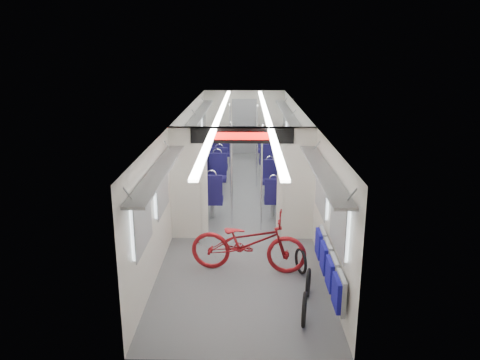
{
  "coord_description": "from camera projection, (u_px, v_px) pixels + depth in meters",
  "views": [
    {
      "loc": [
        0.08,
        -11.04,
        3.81
      ],
      "look_at": [
        -0.05,
        -1.91,
        1.2
      ],
      "focal_mm": 35.0,
      "sensor_mm": 36.0,
      "label": 1
    }
  ],
  "objects": [
    {
      "name": "seat_bay_near_right",
      "position": [
        281.0,
        185.0,
        11.49
      ],
      "size": [
        0.88,
        1.94,
        1.06
      ],
      "color": "#120E3E",
      "rests_on": "ground"
    },
    {
      "name": "bicycle",
      "position": [
        248.0,
        242.0,
        8.13
      ],
      "size": [
        2.09,
        0.94,
        1.06
      ],
      "primitive_type": "imported",
      "rotation": [
        0.0,
        0.0,
        1.45
      ],
      "color": "maroon",
      "rests_on": "ground"
    },
    {
      "name": "seat_bay_near_left",
      "position": [
        205.0,
        182.0,
        11.62
      ],
      "size": [
        0.96,
        2.33,
        1.18
      ],
      "color": "#120E3E",
      "rests_on": "ground"
    },
    {
      "name": "carriage",
      "position": [
        243.0,
        149.0,
        10.99
      ],
      "size": [
        12.0,
        12.02,
        2.31
      ],
      "color": "#515456",
      "rests_on": "ground"
    },
    {
      "name": "stanchion_far_right",
      "position": [
        257.0,
        146.0,
        12.93
      ],
      "size": [
        0.04,
        0.04,
        2.3
      ],
      "primitive_type": "cylinder",
      "color": "silver",
      "rests_on": "ground"
    },
    {
      "name": "stanchion_near_right",
      "position": [
        261.0,
        179.0,
        9.79
      ],
      "size": [
        0.04,
        0.04,
        2.3
      ],
      "primitive_type": "cylinder",
      "color": "silver",
      "rests_on": "ground"
    },
    {
      "name": "stanchion_far_left",
      "position": [
        230.0,
        145.0,
        13.17
      ],
      "size": [
        0.05,
        0.05,
        2.3
      ],
      "primitive_type": "cylinder",
      "color": "silver",
      "rests_on": "ground"
    },
    {
      "name": "bike_hoop_b",
      "position": [
        308.0,
        284.0,
        7.37
      ],
      "size": [
        0.15,
        0.46,
        0.46
      ],
      "primitive_type": "torus",
      "rotation": [
        1.57,
        0.0,
        1.35
      ],
      "color": "black",
      "rests_on": "ground"
    },
    {
      "name": "bike_hoop_a",
      "position": [
        304.0,
        311.0,
        6.57
      ],
      "size": [
        0.14,
        0.51,
        0.51
      ],
      "primitive_type": "torus",
      "rotation": [
        1.57,
        0.0,
        1.38
      ],
      "color": "black",
      "rests_on": "ground"
    },
    {
      "name": "stanchion_near_left",
      "position": [
        232.0,
        174.0,
        10.1
      ],
      "size": [
        0.04,
        0.04,
        2.3
      ],
      "primitive_type": "cylinder",
      "color": "silver",
      "rests_on": "ground"
    },
    {
      "name": "flip_bench",
      "position": [
        329.0,
        266.0,
        7.16
      ],
      "size": [
        0.12,
        2.11,
        0.52
      ],
      "color": "gray",
      "rests_on": "carriage"
    },
    {
      "name": "seat_bay_far_left",
      "position": [
        214.0,
        155.0,
        14.54
      ],
      "size": [
        0.94,
        2.2,
        1.14
      ],
      "color": "#120E3E",
      "rests_on": "ground"
    },
    {
      "name": "bike_hoop_c",
      "position": [
        301.0,
        262.0,
        8.11
      ],
      "size": [
        0.18,
        0.46,
        0.46
      ],
      "primitive_type": "torus",
      "rotation": [
        1.57,
        0.0,
        1.87
      ],
      "color": "black",
      "rests_on": "ground"
    },
    {
      "name": "seat_bay_far_right",
      "position": [
        273.0,
        152.0,
        15.12
      ],
      "size": [
        0.91,
        2.06,
        1.1
      ],
      "color": "#120E3E",
      "rests_on": "ground"
    }
  ]
}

